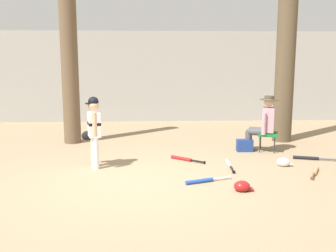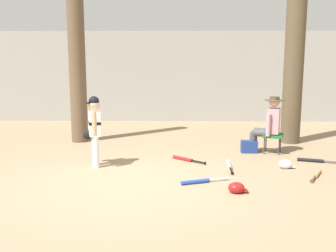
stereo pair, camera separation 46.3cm
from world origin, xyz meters
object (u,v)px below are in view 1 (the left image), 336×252
(bat_black_composite, at_px, (309,158))
(bat_red_barrel, at_px, (184,159))
(bat_blue_youth, at_px, (203,181))
(batting_helmet_red, at_px, (242,186))
(seated_spectator, at_px, (264,122))
(bat_aluminum_silver, at_px, (229,164))
(folding_stool, at_px, (268,135))
(bat_wood_tan, at_px, (315,171))
(batting_helmet_white, at_px, (283,162))
(tree_behind_spectator, at_px, (287,32))
(tree_near_player, at_px, (69,55))
(young_ballplayer, at_px, (94,128))
(handbag_beside_stool, at_px, (245,145))

(bat_black_composite, relative_size, bat_red_barrel, 1.24)
(bat_blue_youth, bearing_deg, batting_helmet_red, -38.58)
(seated_spectator, distance_m, bat_black_composite, 1.21)
(bat_aluminum_silver, relative_size, batting_helmet_red, 2.77)
(batting_helmet_red, bearing_deg, folding_stool, 65.42)
(bat_wood_tan, height_order, batting_helmet_white, batting_helmet_white)
(tree_behind_spectator, relative_size, batting_helmet_red, 20.61)
(tree_near_player, bearing_deg, tree_behind_spectator, -0.35)
(bat_blue_youth, bearing_deg, bat_aluminum_silver, 56.90)
(young_ballplayer, relative_size, folding_stool, 2.55)
(seated_spectator, relative_size, batting_helmet_white, 4.18)
(seated_spectator, height_order, bat_wood_tan, seated_spectator)
(young_ballplayer, distance_m, batting_helmet_red, 2.85)
(bat_red_barrel, relative_size, batting_helmet_white, 2.23)
(tree_behind_spectator, relative_size, bat_aluminum_silver, 7.45)
(tree_behind_spectator, xyz_separation_m, seated_spectator, (-0.78, -1.05, -1.95))
(bat_red_barrel, bearing_deg, tree_near_player, 144.45)
(tree_near_player, distance_m, young_ballplayer, 2.71)
(tree_near_player, bearing_deg, bat_blue_youth, -49.77)
(bat_blue_youth, distance_m, bat_black_composite, 2.66)
(handbag_beside_stool, bearing_deg, bat_black_composite, -34.36)
(folding_stool, bearing_deg, bat_blue_youth, -128.93)
(bat_aluminum_silver, bearing_deg, tree_near_player, 145.95)
(young_ballplayer, xyz_separation_m, batting_helmet_red, (2.40, -1.40, -0.67))
(tree_behind_spectator, bearing_deg, seated_spectator, -126.55)
(seated_spectator, relative_size, bat_aluminum_silver, 1.49)
(bat_red_barrel, bearing_deg, batting_helmet_red, -68.37)
(young_ballplayer, xyz_separation_m, bat_blue_youth, (1.87, -0.97, -0.71))
(young_ballplayer, height_order, folding_stool, young_ballplayer)
(folding_stool, relative_size, bat_blue_youth, 0.65)
(tree_near_player, relative_size, young_ballplayer, 3.60)
(young_ballplayer, relative_size, bat_black_composite, 1.64)
(batting_helmet_white, bearing_deg, young_ballplayer, 178.98)
(young_ballplayer, bearing_deg, tree_behind_spectator, 27.32)
(handbag_beside_stool, bearing_deg, bat_wood_tan, -63.47)
(bat_blue_youth, bearing_deg, bat_wood_tan, 11.73)
(handbag_beside_stool, height_order, bat_red_barrel, handbag_beside_stool)
(tree_near_player, relative_size, bat_blue_youth, 6.02)
(tree_behind_spectator, height_order, batting_helmet_red, tree_behind_spectator)
(batting_helmet_red, bearing_deg, handbag_beside_stool, 75.39)
(seated_spectator, bearing_deg, bat_red_barrel, -158.08)
(seated_spectator, bearing_deg, tree_behind_spectator, 53.45)
(folding_stool, height_order, bat_black_composite, folding_stool)
(tree_near_player, height_order, batting_helmet_red, tree_near_player)
(young_ballplayer, relative_size, batting_helmet_red, 4.48)
(tree_near_player, height_order, seated_spectator, tree_near_player)
(handbag_beside_stool, distance_m, batting_helmet_white, 1.26)
(handbag_beside_stool, relative_size, bat_aluminum_silver, 0.42)
(young_ballplayer, xyz_separation_m, seated_spectator, (3.45, 1.14, -0.10))
(seated_spectator, bearing_deg, batting_helmet_white, -87.78)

